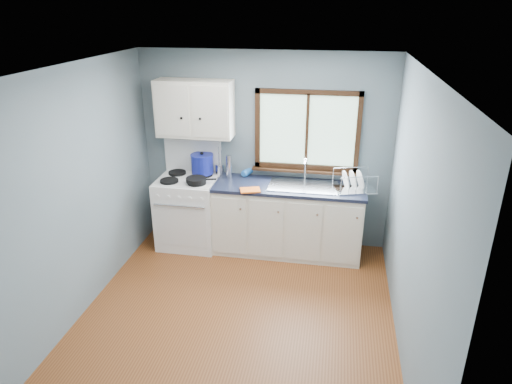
% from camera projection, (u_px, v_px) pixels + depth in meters
% --- Properties ---
extents(floor, '(3.20, 3.60, 0.02)m').
position_uv_depth(floor, '(236.00, 319.00, 4.70)').
color(floor, brown).
rests_on(floor, ground).
extents(ceiling, '(3.20, 3.60, 0.02)m').
position_uv_depth(ceiling, '(231.00, 69.00, 3.73)').
color(ceiling, white).
rests_on(ceiling, wall_back).
extents(wall_back, '(3.20, 0.02, 2.50)m').
position_uv_depth(wall_back, '(265.00, 151.00, 5.86)').
color(wall_back, slate).
rests_on(wall_back, ground).
extents(wall_front, '(3.20, 0.02, 2.50)m').
position_uv_depth(wall_front, '(163.00, 340.00, 2.57)').
color(wall_front, slate).
rests_on(wall_front, ground).
extents(wall_left, '(0.02, 3.60, 2.50)m').
position_uv_depth(wall_left, '(74.00, 196.00, 4.48)').
color(wall_left, slate).
rests_on(wall_left, ground).
extents(wall_right, '(0.02, 3.60, 2.50)m').
position_uv_depth(wall_right, '(415.00, 222.00, 3.95)').
color(wall_right, slate).
rests_on(wall_right, ground).
extents(gas_range, '(0.76, 0.69, 1.36)m').
position_uv_depth(gas_range, '(189.00, 209.00, 6.00)').
color(gas_range, white).
rests_on(gas_range, floor).
extents(base_cabinets, '(1.85, 0.60, 0.88)m').
position_uv_depth(base_cabinets, '(288.00, 222.00, 5.83)').
color(base_cabinets, silver).
rests_on(base_cabinets, floor).
extents(countertop, '(1.89, 0.64, 0.04)m').
position_uv_depth(countertop, '(289.00, 187.00, 5.64)').
color(countertop, black).
rests_on(countertop, base_cabinets).
extents(sink, '(0.84, 0.46, 0.44)m').
position_uv_depth(sink, '(303.00, 191.00, 5.63)').
color(sink, silver).
rests_on(sink, countertop).
extents(window, '(1.36, 0.10, 1.03)m').
position_uv_depth(window, '(307.00, 136.00, 5.65)').
color(window, '#9EC6A8').
rests_on(window, wall_back).
extents(upper_cabinets, '(0.95, 0.35, 0.70)m').
position_uv_depth(upper_cabinets, '(195.00, 109.00, 5.62)').
color(upper_cabinets, silver).
rests_on(upper_cabinets, wall_back).
extents(skillet, '(0.40, 0.31, 0.05)m').
position_uv_depth(skillet, '(196.00, 180.00, 5.63)').
color(skillet, black).
rests_on(skillet, gas_range).
extents(stockpot, '(0.33, 0.33, 0.29)m').
position_uv_depth(stockpot, '(202.00, 164.00, 5.88)').
color(stockpot, navy).
rests_on(stockpot, gas_range).
extents(utensil_crock, '(0.16, 0.16, 0.38)m').
position_uv_depth(utensil_crock, '(220.00, 169.00, 5.95)').
color(utensil_crock, silver).
rests_on(utensil_crock, countertop).
extents(thermos, '(0.09, 0.09, 0.30)m').
position_uv_depth(thermos, '(229.00, 167.00, 5.83)').
color(thermos, silver).
rests_on(thermos, countertop).
extents(soap_bottle, '(0.12, 0.12, 0.24)m').
position_uv_depth(soap_bottle, '(243.00, 169.00, 5.85)').
color(soap_bottle, blue).
rests_on(soap_bottle, countertop).
extents(dish_towel, '(0.28, 0.23, 0.02)m').
position_uv_depth(dish_towel, '(250.00, 190.00, 5.47)').
color(dish_towel, orange).
rests_on(dish_towel, countertop).
extents(dish_rack, '(0.55, 0.48, 0.24)m').
position_uv_depth(dish_rack, '(354.00, 185.00, 5.49)').
color(dish_rack, silver).
rests_on(dish_rack, countertop).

